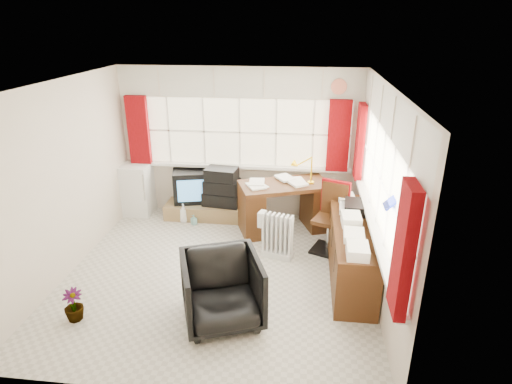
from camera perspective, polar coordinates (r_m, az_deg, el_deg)
ground at (r=5.87m, az=-4.95°, el=-10.81°), size 4.00×4.00×0.00m
room_walls at (r=5.22m, az=-5.49°, el=3.16°), size 4.00×4.00×4.00m
window_back at (r=7.20m, az=-2.16°, el=3.98°), size 3.70×0.12×3.60m
window_right at (r=5.39m, az=15.45°, el=-3.32°), size 0.12×3.70×3.60m
curtains at (r=6.00m, az=5.08°, el=5.27°), size 3.83×3.83×1.15m
overhead_cabinets at (r=5.87m, az=5.91°, el=12.84°), size 3.98×3.98×0.48m
desk at (r=6.81m, az=3.78°, el=-1.65°), size 1.54×1.12×0.84m
desk_lamp at (r=6.65m, az=7.43°, el=3.63°), size 0.18×0.16×0.43m
task_chair at (r=6.31m, az=10.12°, el=-2.92°), size 0.57×0.58×1.04m
office_chair at (r=4.87m, az=-4.55°, el=-12.89°), size 1.09×1.11×0.79m
radiator at (r=6.11m, az=2.86°, el=-6.38°), size 0.48×0.30×0.67m
credenza at (r=5.78m, az=12.51°, el=-7.32°), size 0.50×2.00×0.85m
file_tray at (r=5.95m, az=13.23°, el=-1.98°), size 0.35×0.43×0.13m
tv_bench at (r=7.40m, az=-6.55°, el=-2.47°), size 1.40×0.50×0.25m
crt_tv at (r=7.45m, az=-8.58°, el=0.95°), size 0.72×0.69×0.55m
hifi_stack at (r=7.20m, az=-4.55°, el=0.59°), size 0.66×0.47×0.65m
mini_fridge at (r=7.72m, az=-15.60°, el=0.45°), size 0.52×0.54×0.88m
spray_bottle_a at (r=7.27m, az=-9.65°, el=-2.78°), size 0.17×0.17×0.33m
spray_bottle_b at (r=7.19m, az=-8.29°, el=-3.68°), size 0.11×0.11×0.17m
flower_vase at (r=5.38m, az=-23.17°, el=-13.70°), size 0.28×0.28×0.39m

